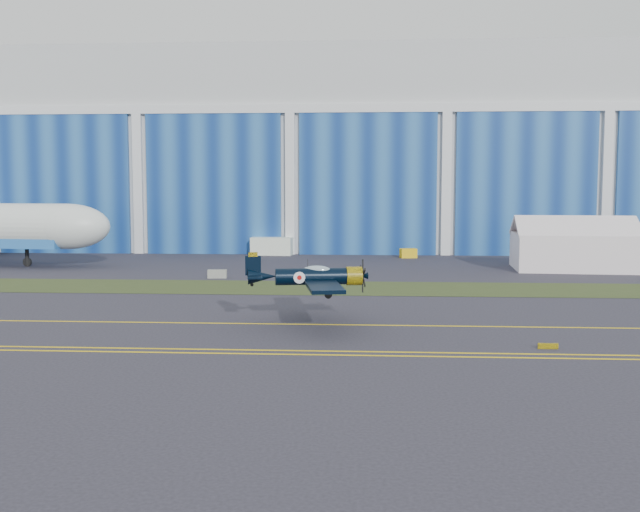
# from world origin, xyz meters

# --- Properties ---
(ground) EXTENTS (260.00, 260.00, 0.00)m
(ground) POSITION_xyz_m (0.00, 0.00, 0.00)
(ground) COLOR #302E39
(ground) RESTS_ON ground
(grass_median) EXTENTS (260.00, 10.00, 0.02)m
(grass_median) POSITION_xyz_m (0.00, 14.00, 0.02)
(grass_median) COLOR #475128
(grass_median) RESTS_ON ground
(hangar) EXTENTS (220.00, 45.70, 30.00)m
(hangar) POSITION_xyz_m (0.00, 71.79, 14.96)
(hangar) COLOR silver
(hangar) RESTS_ON ground
(taxiway_centreline) EXTENTS (200.00, 0.20, 0.02)m
(taxiway_centreline) POSITION_xyz_m (0.00, -5.00, 0.01)
(taxiway_centreline) COLOR yellow
(taxiway_centreline) RESTS_ON ground
(edge_line_near) EXTENTS (80.00, 0.20, 0.02)m
(edge_line_near) POSITION_xyz_m (0.00, -14.50, 0.01)
(edge_line_near) COLOR yellow
(edge_line_near) RESTS_ON ground
(edge_line_far) EXTENTS (80.00, 0.20, 0.02)m
(edge_line_far) POSITION_xyz_m (0.00, -13.50, 0.01)
(edge_line_far) COLOR yellow
(edge_line_far) RESTS_ON ground
(guard_board_right) EXTENTS (1.20, 0.15, 0.35)m
(guard_board_right) POSITION_xyz_m (22.00, -12.00, 0.17)
(guard_board_right) COLOR yellow
(guard_board_right) RESTS_ON ground
(warbird) EXTENTS (11.46, 13.09, 3.45)m
(warbird) POSITION_xyz_m (7.23, -5.06, 3.42)
(warbird) COLOR black
(warbird) RESTS_ON ground
(tent) EXTENTS (14.36, 10.98, 6.36)m
(tent) POSITION_xyz_m (35.12, 31.89, 3.18)
(tent) COLOR white
(tent) RESTS_ON ground
(shipping_container) EXTENTS (5.92, 2.69, 2.50)m
(shipping_container) POSITION_xyz_m (-2.51, 47.88, 1.25)
(shipping_container) COLOR white
(shipping_container) RESTS_ON ground
(tug) EXTENTS (2.42, 1.79, 1.27)m
(tug) POSITION_xyz_m (16.59, 44.95, 0.63)
(tug) COLOR yellow
(tug) RESTS_ON ground
(barrier_a) EXTENTS (2.04, 0.77, 0.90)m
(barrier_a) POSITION_xyz_m (-4.82, 20.92, 0.45)
(barrier_a) COLOR gray
(barrier_a) RESTS_ON ground
(barrier_b) EXTENTS (2.05, 0.82, 0.90)m
(barrier_b) POSITION_xyz_m (3.08, 20.93, 0.45)
(barrier_b) COLOR #9A949A
(barrier_b) RESTS_ON ground
(barrier_c) EXTENTS (2.04, 0.74, 0.90)m
(barrier_c) POSITION_xyz_m (5.60, 20.09, 0.45)
(barrier_c) COLOR #999097
(barrier_c) RESTS_ON ground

